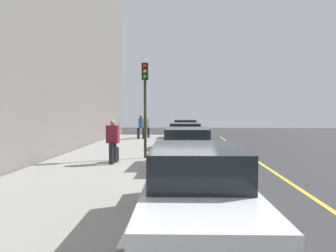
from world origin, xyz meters
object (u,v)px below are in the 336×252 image
Objects in this scene: rolling_suitcase at (115,154)px; parked_car_black at (185,130)px; pedestrian_burgundy_coat at (113,140)px; parked_car_green at (187,148)px; parked_car_white at (197,190)px; pedestrian_olive_coat at (146,126)px; pedestrian_blue_coat at (141,126)px; traffic_light_pole at (145,94)px; parked_car_red at (185,137)px.

parked_car_black is at bearing 165.33° from rolling_suitcase.
parked_car_green is at bearing 87.99° from pedestrian_burgundy_coat.
parked_car_black is 17.42m from parked_car_white.
pedestrian_olive_coat reaches higher than parked_car_black.
parked_car_black is 2.52× the size of pedestrian_blue_coat.
rolling_suitcase is at bearing -155.82° from parked_car_white.
pedestrian_blue_coat is (-10.58, -3.20, 0.31)m from parked_car_green.
pedestrian_blue_coat is (1.05, -0.26, 0.04)m from pedestrian_olive_coat.
pedestrian_burgundy_coat is at bearing -92.01° from parked_car_green.
parked_car_black is 2.65× the size of pedestrian_olive_coat.
pedestrian_blue_coat is (0.86, -3.23, 0.31)m from parked_car_black.
parked_car_white is 2.63× the size of pedestrian_blue_coat.
pedestrian_olive_coat is 10.34m from traffic_light_pole.
pedestrian_olive_coat is at bearing -179.52° from rolling_suitcase.
pedestrian_blue_coat reaches higher than rolling_suitcase.
pedestrian_olive_coat is (-6.54, -2.92, 0.27)m from parked_car_red.
parked_car_black and parked_car_white have the same top height.
parked_car_black is at bearing 86.48° from pedestrian_olive_coat.
pedestrian_olive_coat is 1.76× the size of rolling_suitcase.
pedestrian_blue_coat reaches higher than parked_car_black.
pedestrian_olive_coat is at bearing -165.85° from parked_car_green.
pedestrian_olive_coat is (-0.18, -2.96, 0.27)m from parked_car_black.
rolling_suitcase is (10.97, -2.87, -0.32)m from parked_car_black.
traffic_light_pole reaches higher than rolling_suitcase.
traffic_light_pole reaches higher than pedestrian_olive_coat.
pedestrian_blue_coat is 1.84× the size of rolling_suitcase.
parked_car_red reaches higher than rolling_suitcase.
parked_car_green and parked_car_white have the same top height.
parked_car_black is 11.34m from rolling_suitcase.
pedestrian_blue_coat is (-10.48, -0.35, 0.02)m from pedestrian_burgundy_coat.
parked_car_green is 5.97m from parked_car_white.
traffic_light_pole is at bearing 6.54° from pedestrian_olive_coat.
rolling_suitcase is at bearing -45.46° from traffic_light_pole.
parked_car_red is 2.48× the size of pedestrian_burgundy_coat.
parked_car_red is 0.98× the size of parked_car_green.
parked_car_white is at bearing 25.57° from pedestrian_burgundy_coat.
traffic_light_pole is (3.57, -1.76, 2.15)m from parked_car_red.
parked_car_black is at bearing 169.68° from traffic_light_pole.
rolling_suitcase is at bearing 0.48° from pedestrian_olive_coat.
traffic_light_pole is (9.06, 1.42, 1.83)m from pedestrian_blue_coat.
parked_car_black is 0.96× the size of parked_car_white.
pedestrian_burgundy_coat is 2.58m from traffic_light_pole.
parked_car_white is 7.08m from rolling_suitcase.
parked_car_red is at bearing 153.74° from traffic_light_pole.
parked_car_red is at bearing -179.62° from parked_car_white.
pedestrian_blue_coat reaches higher than parked_car_green.
parked_car_red is at bearing 148.53° from rolling_suitcase.
pedestrian_olive_coat is 0.41× the size of traffic_light_pole.
parked_car_red is at bearing 30.07° from pedestrian_blue_coat.
parked_car_red is 7.16m from pedestrian_olive_coat.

